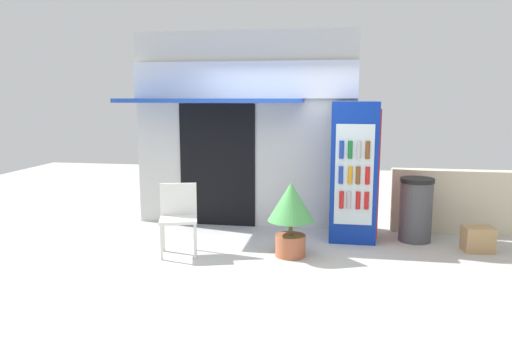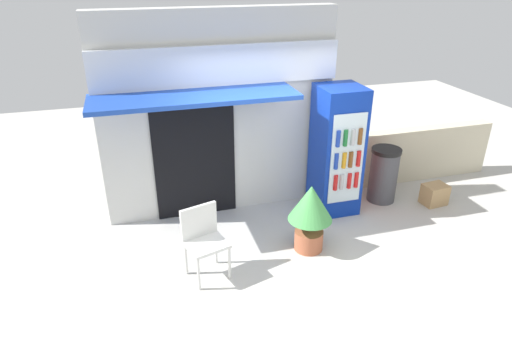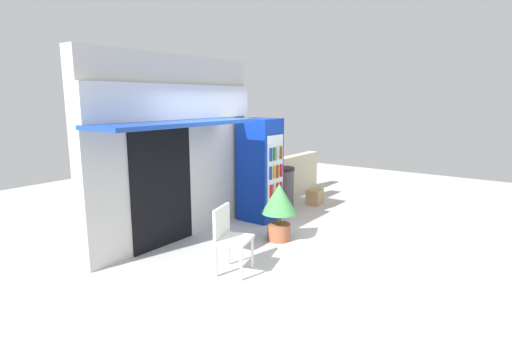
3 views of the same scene
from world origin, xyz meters
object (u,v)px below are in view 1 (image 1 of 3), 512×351
plastic_chair (178,213)px  trash_bin (416,209)px  potted_plant_near_shop (291,210)px  drink_cooler (354,171)px  cardboard_box (478,239)px

plastic_chair → trash_bin: bearing=19.2°
potted_plant_near_shop → trash_bin: (1.68, 0.97, -0.15)m
drink_cooler → trash_bin: size_ratio=2.17×
potted_plant_near_shop → trash_bin: 1.95m
potted_plant_near_shop → trash_bin: size_ratio=1.06×
drink_cooler → plastic_chair: bearing=-154.7°
drink_cooler → plastic_chair: drink_cooler is taller
drink_cooler → potted_plant_near_shop: bearing=-130.3°
cardboard_box → trash_bin: bearing=154.3°
trash_bin → potted_plant_near_shop: bearing=-149.9°
trash_bin → cardboard_box: 0.89m
plastic_chair → cardboard_box: (3.90, 0.73, -0.37)m
plastic_chair → potted_plant_near_shop: size_ratio=0.95×
drink_cooler → cardboard_box: 1.86m
plastic_chair → cardboard_box: size_ratio=2.44×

